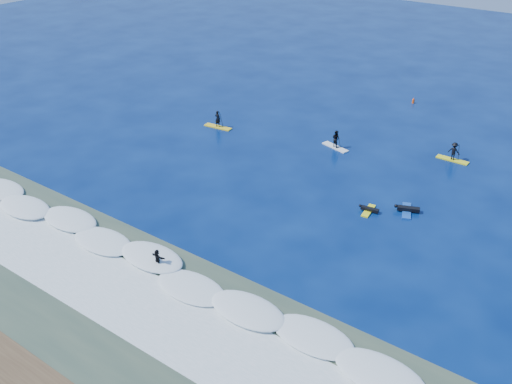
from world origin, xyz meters
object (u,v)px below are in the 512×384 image
Objects in this scene: prone_paddler_near at (369,210)px; wave_surfer at (158,259)px; marker_buoy at (413,101)px; sup_paddler_left at (218,122)px; prone_paddler_far at (407,209)px; sup_paddler_right at (454,152)px; sup_paddler_center at (336,140)px.

prone_paddler_near is 1.16× the size of wave_surfer.
wave_surfer reaches higher than marker_buoy.
marker_buoy is at bearing 7.09° from prone_paddler_near.
wave_surfer is at bearing -66.49° from sup_paddler_left.
prone_paddler_far is 23.14m from marker_buoy.
sup_paddler_right is 12.14m from prone_paddler_near.
sup_paddler_left is at bearing 65.43° from prone_paddler_near.
marker_buoy is (1.25, 14.89, -0.43)m from sup_paddler_center.
marker_buoy is (-8.20, 11.25, -0.47)m from sup_paddler_right.
prone_paddler_far is at bearing -17.22° from sup_paddler_left.
sup_paddler_center reaches higher than prone_paddler_far.
wave_surfer is at bearing 143.72° from prone_paddler_near.
prone_paddler_far is at bearing -68.72° from marker_buoy.
prone_paddler_near is at bearing -75.19° from marker_buoy.
prone_paddler_far is (9.64, -6.68, -0.55)m from sup_paddler_center.
sup_paddler_right is 1.61× the size of wave_surfer.
sup_paddler_right reaches higher than marker_buoy.
sup_paddler_center is at bearing 6.40° from sup_paddler_left.
sup_paddler_left is at bearing -163.51° from sup_paddler_right.
sup_paddler_center is at bearing -94.79° from marker_buoy.
sup_paddler_left is 21.56m from prone_paddler_far.
sup_paddler_right is at bearing 10.25° from sup_paddler_left.
sup_paddler_left is 21.86m from sup_paddler_right.
sup_paddler_center is 22.30m from wave_surfer.
prone_paddler_far is 1.42× the size of wave_surfer.
prone_paddler_far is (2.26, 1.64, 0.03)m from prone_paddler_near.
prone_paddler_far reaches higher than prone_paddler_near.
sup_paddler_left reaches higher than prone_paddler_near.
sup_paddler_left is at bearing -151.82° from sup_paddler_center.
wave_surfer is (-0.23, -22.30, -0.00)m from sup_paddler_center.
sup_paddler_left reaches higher than sup_paddler_right.
sup_paddler_left is 19.75m from prone_paddler_near.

